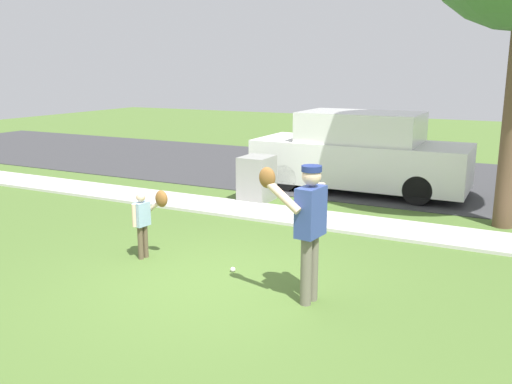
{
  "coord_description": "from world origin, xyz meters",
  "views": [
    {
      "loc": [
        3.7,
        -6.02,
        2.88
      ],
      "look_at": [
        -0.06,
        1.37,
        1.0
      ],
      "focal_mm": 38.13,
      "sensor_mm": 36.0,
      "label": 1
    }
  ],
  "objects_px": {
    "utility_cabinet": "(257,179)",
    "baseball": "(233,269)",
    "person_adult": "(307,219)",
    "person_child": "(147,215)",
    "parked_van_white": "(360,154)"
  },
  "relations": [
    {
      "from": "utility_cabinet",
      "to": "parked_van_white",
      "type": "bearing_deg",
      "value": 49.56
    },
    {
      "from": "person_child",
      "to": "utility_cabinet",
      "type": "bearing_deg",
      "value": 100.01
    },
    {
      "from": "person_adult",
      "to": "person_child",
      "type": "height_order",
      "value": "person_adult"
    },
    {
      "from": "baseball",
      "to": "utility_cabinet",
      "type": "distance_m",
      "value": 4.42
    },
    {
      "from": "baseball",
      "to": "utility_cabinet",
      "type": "height_order",
      "value": "utility_cabinet"
    },
    {
      "from": "person_adult",
      "to": "baseball",
      "type": "relative_size",
      "value": 23.68
    },
    {
      "from": "person_adult",
      "to": "utility_cabinet",
      "type": "xyz_separation_m",
      "value": [
        -3.0,
        4.55,
        -0.59
      ]
    },
    {
      "from": "person_adult",
      "to": "parked_van_white",
      "type": "height_order",
      "value": "parked_van_white"
    },
    {
      "from": "person_child",
      "to": "parked_van_white",
      "type": "xyz_separation_m",
      "value": [
        1.53,
        6.18,
        0.2
      ]
    },
    {
      "from": "baseball",
      "to": "person_adult",
      "type": "bearing_deg",
      "value": -20.0
    },
    {
      "from": "utility_cabinet",
      "to": "baseball",
      "type": "bearing_deg",
      "value": -67.66
    },
    {
      "from": "person_adult",
      "to": "person_child",
      "type": "xyz_separation_m",
      "value": [
        -2.78,
        0.4,
        -0.39
      ]
    },
    {
      "from": "person_child",
      "to": "baseball",
      "type": "xyz_separation_m",
      "value": [
        1.46,
        0.08,
        -0.66
      ]
    },
    {
      "from": "person_child",
      "to": "utility_cabinet",
      "type": "relative_size",
      "value": 1.09
    },
    {
      "from": "person_adult",
      "to": "parked_van_white",
      "type": "relative_size",
      "value": 0.35
    }
  ]
}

